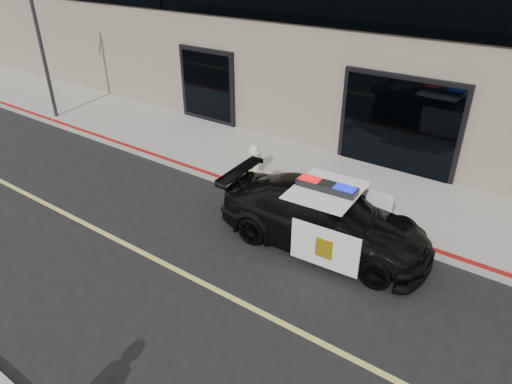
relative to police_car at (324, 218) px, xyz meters
The scene contains 5 objects.
ground 2.82m from the police_car, 70.00° to the right, with size 120.00×120.00×0.00m, color black.
sidewalk_n 2.90m from the police_car, 70.73° to the left, with size 60.00×3.50×0.15m, color gray.
police_car is the anchor object (origin of this frame).
fire_hydrant 3.56m from the police_car, 151.04° to the left, with size 0.40×0.56×0.89m.
street_light 12.33m from the police_car, behind, with size 0.13×1.18×4.64m.
Camera 1 is at (2.73, -5.13, 5.97)m, focal length 32.00 mm.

